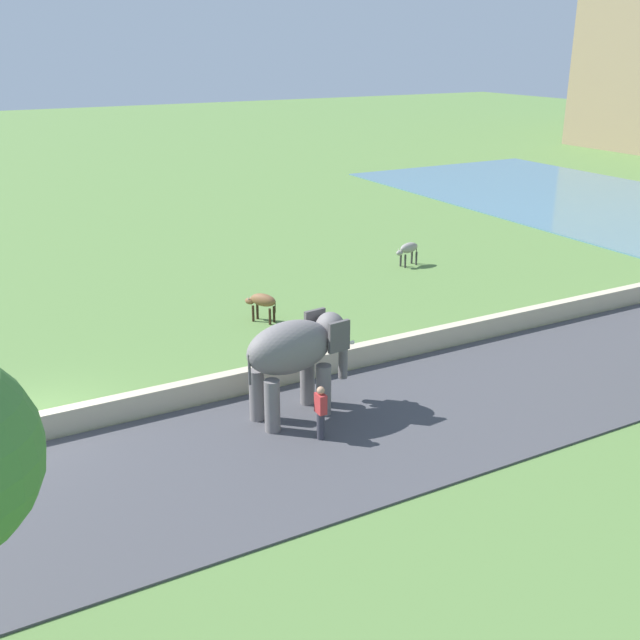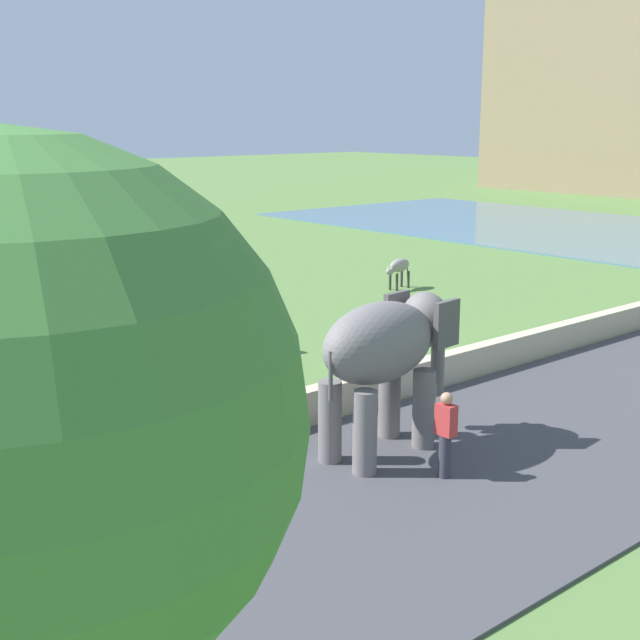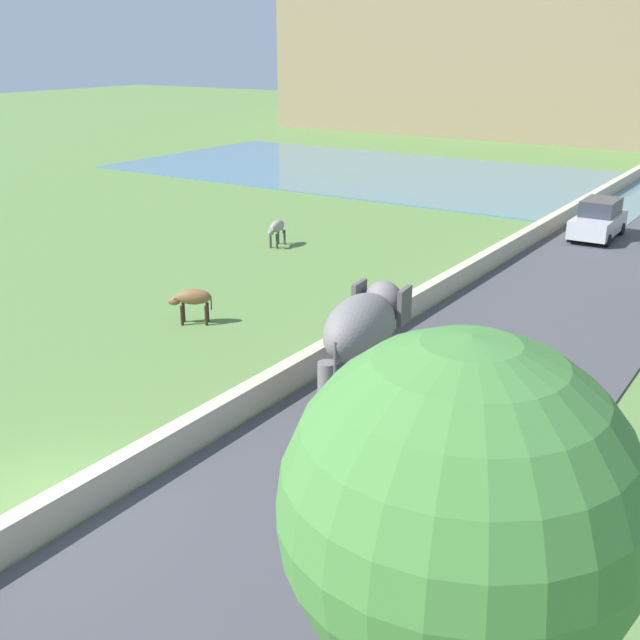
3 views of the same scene
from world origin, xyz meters
TOP-DOWN VIEW (x-y plane):
  - ground_plane at (0.00, 0.00)m, footprint 220.00×220.00m
  - road_surface at (5.00, 20.00)m, footprint 7.00×120.00m
  - barrier_wall at (1.20, 18.00)m, footprint 0.40×110.00m
  - lake at (-14.00, 38.76)m, footprint 36.00×18.00m
  - elephant at (3.40, 6.90)m, footprint 1.70×3.54m
  - person_beside_elephant at (4.99, 6.81)m, footprint 0.36×0.22m
  - car_silver at (3.42, 27.84)m, footprint 1.84×4.02m
  - cow_grey at (-7.90, 18.73)m, footprint 0.63×1.42m
  - cow_brown at (-4.25, 9.28)m, footprint 1.34×1.04m
  - tree_mid at (9.77, -2.37)m, footprint 3.30×3.30m

SIDE VIEW (x-z plane):
  - ground_plane at x=0.00m, z-range 0.00..0.00m
  - road_surface at x=5.00m, z-range 0.00..0.06m
  - lake at x=-14.00m, z-range 0.00..0.08m
  - barrier_wall at x=1.20m, z-range 0.00..0.76m
  - cow_grey at x=-7.90m, z-range 0.26..1.41m
  - cow_brown at x=-4.25m, z-range 0.26..1.41m
  - person_beside_elephant at x=4.99m, z-range 0.06..1.69m
  - car_silver at x=3.42m, z-range 0.00..1.80m
  - elephant at x=3.40m, z-range 0.54..3.53m
  - tree_mid at x=9.77m, z-range 1.45..7.68m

